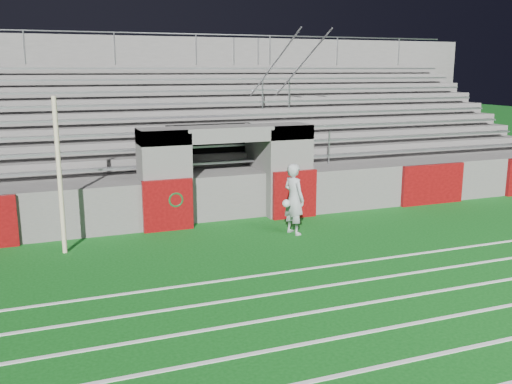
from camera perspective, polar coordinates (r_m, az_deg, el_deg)
name	(u,v)px	position (r m, az deg, el deg)	size (l,w,h in m)	color
ground	(276,256)	(12.88, 2.06, -6.45)	(90.00, 90.00, 0.00)	#0D5014
field_post	(60,177)	(13.42, -19.05, 1.47)	(0.11, 0.11, 3.55)	beige
field_markings	(412,360)	(8.88, 15.32, -15.89)	(28.00, 8.09, 0.01)	white
stadium_structure	(187,146)	(19.96, -6.93, 4.56)	(26.00, 8.48, 5.42)	#595755
goalkeeper_with_ball	(294,199)	(14.40, 3.80, -0.71)	(0.75, 0.79, 1.82)	#A1A7AA
hose_coil	(175,200)	(14.89, -8.06, -0.76)	(0.60, 0.15, 0.60)	#0C3C19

